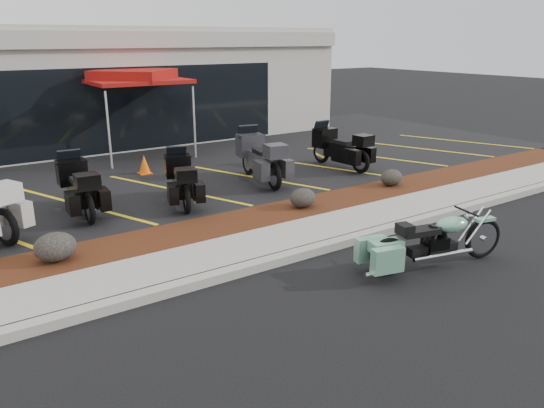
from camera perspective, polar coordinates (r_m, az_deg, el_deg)
ground at (r=8.53m, az=5.53°, el=-8.03°), size 90.00×90.00×0.00m
curb at (r=9.14m, az=1.93°, el=-5.63°), size 24.00×0.25×0.15m
sidewalk at (r=9.67m, az=-0.52°, el=-4.29°), size 24.00×1.20×0.15m
mulch_bed at (r=10.62m, az=-4.13°, el=-2.27°), size 24.00×1.20×0.16m
upper_lot at (r=15.35m, az=-14.40°, el=3.42°), size 26.00×9.60×0.15m
dealership_building at (r=21.00m, az=-20.93°, el=11.85°), size 18.00×8.16×4.00m
boulder_left at (r=9.35m, az=-22.30°, el=-4.30°), size 0.68×0.56×0.48m
boulder_mid at (r=11.40m, az=3.34°, el=0.67°), size 0.59×0.49×0.42m
boulder_right at (r=13.40m, az=12.73°, el=2.80°), size 0.57×0.48×0.41m
hero_cruiser at (r=9.76m, az=21.77°, el=-2.87°), size 2.78×1.27×0.95m
touring_black_front at (r=12.30m, az=-20.77°, el=2.70°), size 0.92×2.15×1.23m
touring_black_mid at (r=12.43m, az=-10.13°, el=3.57°), size 1.33×2.13×1.16m
touring_grey at (r=14.07m, az=-2.56°, el=5.82°), size 1.27×2.42×1.34m
touring_black_rear at (r=15.52m, az=5.35°, el=6.68°), size 0.94×2.18×1.24m
traffic_cone at (r=14.69m, az=-13.57°, el=4.17°), size 0.35×0.35×0.50m
popup_canopy at (r=16.85m, az=-14.65°, el=13.00°), size 3.40×3.40×2.60m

